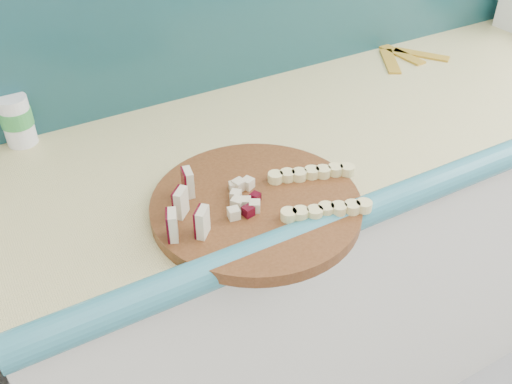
{
  "coord_description": "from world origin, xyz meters",
  "views": [
    {
      "loc": [
        -0.93,
        0.59,
        1.58
      ],
      "look_at": [
        -0.52,
        1.3,
        0.95
      ],
      "focal_mm": 40.0,
      "sensor_mm": 36.0,
      "label": 1
    }
  ],
  "objects": [
    {
      "name": "apple_chunks",
      "position": [
        -0.55,
        1.31,
        0.94
      ],
      "size": [
        0.06,
        0.07,
        0.02
      ],
      "color": "beige",
      "rests_on": "cutting_board"
    },
    {
      "name": "banana_slices",
      "position": [
        -0.41,
        1.26,
        0.94
      ],
      "size": [
        0.2,
        0.19,
        0.02
      ],
      "color": "#E2D58A",
      "rests_on": "cutting_board"
    },
    {
      "name": "kitchen_counter",
      "position": [
        0.1,
        1.5,
        0.46
      ],
      "size": [
        2.2,
        0.63,
        0.91
      ],
      "color": "silver",
      "rests_on": "ground"
    },
    {
      "name": "cutting_board",
      "position": [
        -0.52,
        1.3,
        0.92
      ],
      "size": [
        0.5,
        0.5,
        0.02
      ],
      "primitive_type": "cylinder",
      "rotation": [
        0.0,
        0.0,
        -0.36
      ],
      "color": "#44240E",
      "rests_on": "kitchen_counter"
    },
    {
      "name": "apple_wedges",
      "position": [
        -0.66,
        1.32,
        0.96
      ],
      "size": [
        0.1,
        0.15,
        0.05
      ],
      "color": "beige",
      "rests_on": "cutting_board"
    },
    {
      "name": "canister",
      "position": [
        -0.85,
        1.76,
        0.97
      ],
      "size": [
        0.07,
        0.07,
        0.11
      ],
      "rotation": [
        0.0,
        0.0,
        0.11
      ],
      "color": "white",
      "rests_on": "kitchen_counter"
    },
    {
      "name": "banana_peel",
      "position": [
        0.18,
        1.69,
        0.91
      ],
      "size": [
        0.22,
        0.18,
        0.01
      ],
      "rotation": [
        0.0,
        0.0,
        -0.09
      ],
      "color": "gold",
      "rests_on": "kitchen_counter"
    }
  ]
}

